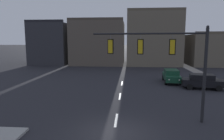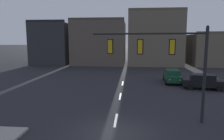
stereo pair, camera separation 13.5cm
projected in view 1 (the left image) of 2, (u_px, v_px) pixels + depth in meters
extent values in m
plane|color=#232328|center=(114.00, 133.00, 12.10)|extent=(400.00, 400.00, 0.00)
cube|color=silver|center=(116.00, 120.00, 14.07)|extent=(0.16, 2.40, 0.01)
cube|color=silver|center=(120.00, 96.00, 19.99)|extent=(0.16, 2.40, 0.01)
cube|color=silver|center=(122.00, 83.00, 25.91)|extent=(0.16, 2.40, 0.01)
cylinder|color=black|center=(205.00, 76.00, 13.27)|extent=(0.20, 0.20, 6.09)
cylinder|color=black|center=(147.00, 34.00, 13.70)|extent=(7.30, 1.20, 0.12)
sphere|color=black|center=(208.00, 27.00, 12.83)|extent=(0.18, 0.18, 0.18)
cylinder|color=#56565B|center=(173.00, 37.00, 13.37)|extent=(0.03, 0.03, 0.35)
cube|color=gold|center=(172.00, 47.00, 13.46)|extent=(0.33, 0.28, 0.90)
sphere|color=red|center=(172.00, 43.00, 13.55)|extent=(0.20, 0.20, 0.20)
sphere|color=#2D2314|center=(172.00, 47.00, 13.59)|extent=(0.20, 0.20, 0.20)
sphere|color=black|center=(172.00, 51.00, 13.63)|extent=(0.20, 0.20, 0.20)
cube|color=black|center=(172.00, 47.00, 13.44)|extent=(0.42, 0.09, 1.02)
cylinder|color=#56565B|center=(141.00, 37.00, 13.83)|extent=(0.03, 0.03, 0.35)
cube|color=gold|center=(140.00, 47.00, 13.92)|extent=(0.33, 0.28, 0.90)
sphere|color=red|center=(141.00, 42.00, 14.00)|extent=(0.20, 0.20, 0.20)
sphere|color=#2D2314|center=(141.00, 47.00, 14.04)|extent=(0.20, 0.20, 0.20)
sphere|color=black|center=(141.00, 51.00, 14.08)|extent=(0.20, 0.20, 0.20)
cube|color=black|center=(140.00, 47.00, 13.90)|extent=(0.42, 0.09, 1.02)
cylinder|color=#56565B|center=(111.00, 37.00, 14.29)|extent=(0.03, 0.03, 0.35)
cube|color=gold|center=(111.00, 46.00, 14.38)|extent=(0.33, 0.28, 0.90)
sphere|color=red|center=(111.00, 42.00, 14.46)|extent=(0.20, 0.20, 0.20)
sphere|color=#2D2314|center=(111.00, 46.00, 14.50)|extent=(0.20, 0.20, 0.20)
sphere|color=black|center=(111.00, 50.00, 14.54)|extent=(0.20, 0.20, 0.20)
cube|color=black|center=(111.00, 47.00, 14.36)|extent=(0.42, 0.09, 1.02)
cube|color=#143D28|center=(171.00, 77.00, 26.32)|extent=(2.04, 4.49, 0.70)
cube|color=#143D28|center=(171.00, 72.00, 26.37)|extent=(1.73, 2.55, 0.56)
cube|color=#2D3842|center=(172.00, 73.00, 25.62)|extent=(1.53, 0.33, 0.47)
cube|color=#2D3842|center=(170.00, 71.00, 27.52)|extent=(1.53, 0.30, 0.46)
cylinder|color=black|center=(180.00, 82.00, 24.83)|extent=(0.25, 0.65, 0.64)
cylinder|color=black|center=(166.00, 82.00, 25.06)|extent=(0.25, 0.65, 0.64)
cylinder|color=black|center=(176.00, 78.00, 27.68)|extent=(0.25, 0.65, 0.64)
cylinder|color=black|center=(163.00, 78.00, 27.91)|extent=(0.25, 0.65, 0.64)
sphere|color=silver|center=(179.00, 80.00, 24.09)|extent=(0.16, 0.16, 0.16)
sphere|color=silver|center=(169.00, 80.00, 24.25)|extent=(0.16, 0.16, 0.16)
cube|color=maroon|center=(169.00, 74.00, 28.44)|extent=(1.37, 0.12, 0.12)
cube|color=black|center=(203.00, 83.00, 22.90)|extent=(4.64, 2.51, 0.70)
cube|color=black|center=(202.00, 77.00, 22.85)|extent=(2.70, 1.99, 0.56)
cube|color=#2D3842|center=(209.00, 77.00, 22.66)|extent=(0.50, 1.54, 0.47)
cube|color=#2D3842|center=(190.00, 77.00, 23.13)|extent=(0.47, 1.53, 0.46)
cylinder|color=black|center=(215.00, 85.00, 23.42)|extent=(0.67, 0.32, 0.64)
cylinder|color=black|center=(219.00, 88.00, 21.79)|extent=(0.67, 0.32, 0.64)
cylinder|color=black|center=(188.00, 84.00, 24.12)|extent=(0.67, 0.32, 0.64)
cylinder|color=black|center=(190.00, 87.00, 22.49)|extent=(0.67, 0.32, 0.64)
sphere|color=silver|center=(223.00, 82.00, 22.92)|extent=(0.16, 0.16, 0.16)
cube|color=maroon|center=(182.00, 81.00, 23.42)|extent=(0.27, 1.36, 0.12)
cube|color=#2D2D33|center=(54.00, 44.00, 47.65)|extent=(7.84, 11.19, 8.80)
cube|color=black|center=(44.00, 21.00, 41.76)|extent=(7.84, 0.60, 0.50)
cube|color=brown|center=(99.00, 43.00, 47.55)|extent=(11.06, 12.68, 9.13)
cube|color=#493F35|center=(95.00, 19.00, 40.90)|extent=(11.06, 0.60, 0.50)
cube|color=#665B4C|center=(153.00, 39.00, 45.38)|extent=(11.02, 10.43, 10.83)
cube|color=brown|center=(156.00, 9.00, 39.72)|extent=(11.02, 0.60, 0.50)
cube|color=#665B4C|center=(217.00, 50.00, 44.23)|extent=(11.90, 9.62, 6.40)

